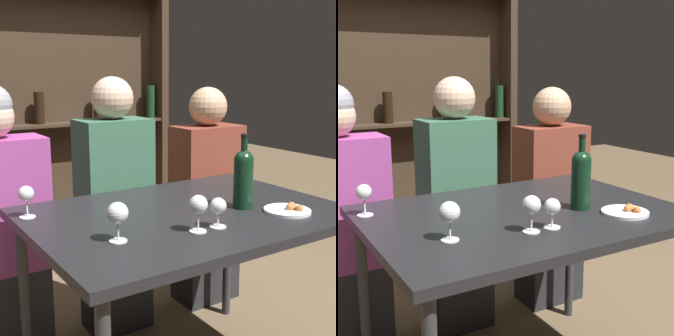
{
  "view_description": "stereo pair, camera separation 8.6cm",
  "coord_description": "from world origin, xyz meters",
  "views": [
    {
      "loc": [
        -1.03,
        -1.44,
        1.31
      ],
      "look_at": [
        0.0,
        0.13,
        0.93
      ],
      "focal_mm": 50.0,
      "sensor_mm": 36.0,
      "label": 1
    },
    {
      "loc": [
        -0.95,
        -1.48,
        1.31
      ],
      "look_at": [
        0.0,
        0.13,
        0.93
      ],
      "focal_mm": 50.0,
      "sensor_mm": 36.0,
      "label": 2
    }
  ],
  "objects": [
    {
      "name": "dining_table",
      "position": [
        0.0,
        0.0,
        0.71
      ],
      "size": [
        1.21,
        0.88,
        0.78
      ],
      "color": "black",
      "rests_on": "ground_plane"
    },
    {
      "name": "wine_rack_wall",
      "position": [
        -0.0,
        1.81,
        1.08
      ],
      "size": [
        2.01,
        0.21,
        2.14
      ],
      "color": "#38281C",
      "rests_on": "ground_plane"
    },
    {
      "name": "wine_bottle",
      "position": [
        0.22,
        -0.09,
        0.91
      ],
      "size": [
        0.08,
        0.08,
        0.3
      ],
      "color": "black",
      "rests_on": "dining_table"
    },
    {
      "name": "wine_glass_0",
      "position": [
        -0.55,
        0.26,
        0.86
      ],
      "size": [
        0.06,
        0.06,
        0.12
      ],
      "color": "silver",
      "rests_on": "dining_table"
    },
    {
      "name": "wine_glass_1",
      "position": [
        -0.02,
        -0.22,
        0.85
      ],
      "size": [
        0.06,
        0.06,
        0.11
      ],
      "color": "silver",
      "rests_on": "dining_table"
    },
    {
      "name": "wine_glass_2",
      "position": [
        -0.11,
        -0.22,
        0.87
      ],
      "size": [
        0.07,
        0.07,
        0.13
      ],
      "color": "silver",
      "rests_on": "dining_table"
    },
    {
      "name": "wine_glass_3",
      "position": [
        -0.38,
        -0.16,
        0.87
      ],
      "size": [
        0.07,
        0.07,
        0.13
      ],
      "color": "silver",
      "rests_on": "dining_table"
    },
    {
      "name": "food_plate_0",
      "position": [
        0.32,
        -0.23,
        0.79
      ],
      "size": [
        0.18,
        0.18,
        0.04
      ],
      "color": "white",
      "rests_on": "dining_table"
    },
    {
      "name": "seated_person_left",
      "position": [
        -0.57,
        0.6,
        0.6
      ],
      "size": [
        0.41,
        0.22,
        1.27
      ],
      "color": "#26262B",
      "rests_on": "ground_plane"
    },
    {
      "name": "seated_person_center",
      "position": [
        -0.01,
        0.6,
        0.62
      ],
      "size": [
        0.35,
        0.22,
        1.29
      ],
      "color": "#26262B",
      "rests_on": "ground_plane"
    },
    {
      "name": "seated_person_right",
      "position": [
        0.57,
        0.6,
        0.59
      ],
      "size": [
        0.38,
        0.22,
        1.23
      ],
      "color": "#26262B",
      "rests_on": "ground_plane"
    }
  ]
}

